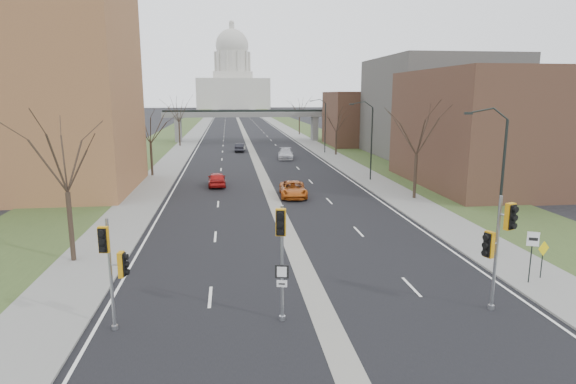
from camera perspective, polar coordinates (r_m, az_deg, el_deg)
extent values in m
plane|color=black|center=(22.29, 3.94, -13.78)|extent=(700.00, 700.00, 0.00)
cube|color=black|center=(170.08, -5.77, 8.22)|extent=(20.00, 600.00, 0.01)
cube|color=gray|center=(170.09, -5.77, 8.22)|extent=(1.20, 600.00, 0.02)
cube|color=gray|center=(170.78, -1.70, 8.30)|extent=(4.00, 600.00, 0.12)
cube|color=gray|center=(170.23, -9.85, 8.13)|extent=(4.00, 600.00, 0.12)
cube|color=#2D3D1C|center=(171.45, 0.31, 8.32)|extent=(8.00, 600.00, 0.10)
cube|color=#2D3D1C|center=(170.62, -11.89, 8.06)|extent=(8.00, 600.00, 0.10)
cube|color=#4E3624|center=(55.46, 23.40, 6.92)|extent=(16.00, 20.00, 12.00)
cube|color=#514F4A|center=(78.59, 17.18, 9.52)|extent=(18.00, 22.00, 15.00)
cube|color=#4E3624|center=(93.56, 9.16, 8.58)|extent=(14.00, 14.00, 10.00)
cube|color=slate|center=(100.52, -12.88, 7.20)|extent=(1.20, 2.50, 5.00)
cube|color=slate|center=(101.62, 3.16, 7.51)|extent=(1.20, 2.50, 5.00)
cube|color=slate|center=(99.93, -4.85, 9.14)|extent=(34.00, 3.00, 1.00)
cube|color=black|center=(99.91, -4.85, 9.54)|extent=(34.00, 0.15, 0.50)
cube|color=beige|center=(339.80, -6.52, 11.49)|extent=(48.00, 42.00, 20.00)
cube|color=beige|center=(340.03, -6.57, 13.51)|extent=(26.00, 26.00, 5.00)
cylinder|color=beige|center=(340.48, -6.60, 15.02)|extent=(22.00, 22.00, 14.00)
sphere|color=beige|center=(341.35, -6.65, 16.87)|extent=(22.00, 22.00, 22.00)
cylinder|color=beige|center=(342.63, -6.69, 18.78)|extent=(3.60, 3.60, 4.50)
cylinder|color=black|center=(30.68, 23.97, 0.37)|extent=(0.16, 0.16, 8.00)
cube|color=black|center=(29.09, 20.74, 8.71)|extent=(0.45, 0.18, 0.14)
cylinder|color=black|center=(54.38, 9.86, 5.63)|extent=(0.16, 0.16, 8.00)
cube|color=black|center=(53.50, 7.63, 10.27)|extent=(0.45, 0.18, 0.14)
cylinder|color=black|center=(79.53, 4.42, 7.56)|extent=(0.16, 0.16, 8.00)
cube|color=black|center=(78.93, 2.80, 10.72)|extent=(0.45, 0.18, 0.14)
cylinder|color=#382B21|center=(30.13, -24.35, -3.75)|extent=(0.28, 0.28, 4.00)
cylinder|color=#382B21|center=(58.96, -15.86, 3.73)|extent=(0.28, 0.28, 3.75)
cylinder|color=#382B21|center=(92.50, -12.74, 6.70)|extent=(0.28, 0.28, 4.25)
cylinder|color=#382B21|center=(45.68, 14.83, 1.79)|extent=(0.28, 0.28, 4.00)
cylinder|color=#382B21|center=(77.05, 5.72, 5.74)|extent=(0.28, 0.28, 3.50)
cylinder|color=#382B21|center=(116.24, 1.36, 7.90)|extent=(0.28, 0.28, 4.25)
cylinder|color=gray|center=(20.90, -20.26, -9.24)|extent=(0.13, 0.13, 4.72)
cylinder|color=gray|center=(21.78, -19.83, -14.85)|extent=(0.25, 0.25, 0.18)
cube|color=#BE7F0B|center=(19.99, -21.01, -5.29)|extent=(0.42, 0.40, 1.04)
cube|color=#BE7F0B|center=(20.61, -19.14, -8.12)|extent=(0.40, 0.42, 1.04)
cylinder|color=gray|center=(20.37, -0.70, -8.54)|extent=(0.14, 0.14, 5.06)
cylinder|color=gray|center=(21.33, -0.68, -14.69)|extent=(0.27, 0.27, 0.19)
cube|color=#BE7F0B|center=(19.33, -0.86, -3.60)|extent=(0.48, 0.47, 1.12)
cube|color=black|center=(20.48, -0.70, -9.31)|extent=(0.58, 0.16, 0.58)
cube|color=silver|center=(20.67, -0.69, -10.69)|extent=(0.44, 0.13, 0.29)
cylinder|color=gray|center=(23.23, 23.43, -6.74)|extent=(0.14, 0.14, 5.24)
cylinder|color=gray|center=(24.10, 22.95, -12.45)|extent=(0.28, 0.28, 0.20)
cube|color=#BE7F0B|center=(22.46, 24.79, -2.65)|extent=(0.54, 0.53, 1.16)
cube|color=#BE7F0B|center=(22.71, 22.73, -5.76)|extent=(0.53, 0.54, 1.16)
cylinder|color=black|center=(27.39, 26.80, -7.29)|extent=(0.06, 0.06, 2.30)
cube|color=silver|center=(27.07, 27.02, -4.97)|extent=(0.54, 0.25, 0.73)
cylinder|color=black|center=(28.45, 27.86, -7.46)|extent=(0.06, 0.06, 1.60)
cube|color=#DBBE0C|center=(28.22, 28.01, -5.91)|extent=(0.75, 0.26, 0.78)
imported|color=#A61413|center=(51.19, -8.42, 1.52)|extent=(1.94, 4.53, 1.53)
imported|color=black|center=(82.20, -5.69, 5.28)|extent=(1.96, 4.44, 1.42)
imported|color=#AE4E12|center=(45.40, 0.61, 0.33)|extent=(2.70, 5.35, 1.45)
imported|color=#AFB0B7|center=(72.28, -0.29, 4.54)|extent=(2.73, 5.56, 1.55)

